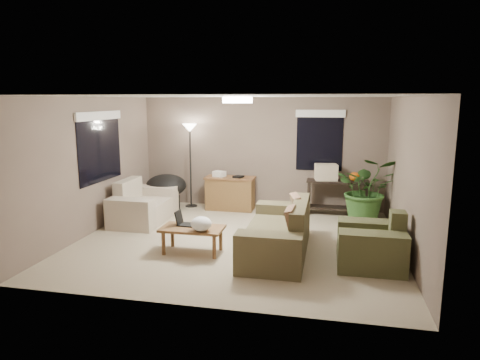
% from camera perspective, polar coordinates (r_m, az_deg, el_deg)
% --- Properties ---
extents(room_shell, '(5.50, 5.50, 5.50)m').
position_cam_1_polar(room_shell, '(7.31, -0.33, 1.26)').
color(room_shell, tan).
rests_on(room_shell, ground).
extents(main_sofa, '(0.95, 2.20, 0.85)m').
position_cam_1_polar(main_sofa, '(6.98, 5.28, -7.33)').
color(main_sofa, brown).
rests_on(main_sofa, ground).
extents(throw_pillows, '(0.34, 1.38, 0.47)m').
position_cam_1_polar(throw_pillows, '(6.85, 7.45, -4.61)').
color(throw_pillows, '#8C7251').
rests_on(throw_pillows, main_sofa).
extents(loveseat, '(0.90, 1.60, 0.85)m').
position_cam_1_polar(loveseat, '(8.96, -12.86, -3.48)').
color(loveseat, beige).
rests_on(loveseat, ground).
extents(armchair, '(0.95, 1.00, 0.85)m').
position_cam_1_polar(armchair, '(6.73, 17.14, -8.42)').
color(armchair, '#434529').
rests_on(armchair, ground).
extents(coffee_table, '(1.00, 0.55, 0.42)m').
position_cam_1_polar(coffee_table, '(6.98, -6.38, -6.78)').
color(coffee_table, brown).
rests_on(coffee_table, ground).
extents(laptop, '(0.38, 0.26, 0.24)m').
position_cam_1_polar(laptop, '(7.09, -7.44, -5.51)').
color(laptop, black).
rests_on(laptop, coffee_table).
extents(plastic_bag, '(0.39, 0.37, 0.23)m').
position_cam_1_polar(plastic_bag, '(6.74, -5.19, -5.84)').
color(plastic_bag, white).
rests_on(plastic_bag, coffee_table).
extents(desk, '(1.10, 0.50, 0.75)m').
position_cam_1_polar(desk, '(9.61, -1.32, -1.76)').
color(desk, brown).
rests_on(desk, ground).
extents(desk_papers, '(0.72, 0.32, 0.12)m').
position_cam_1_polar(desk_papers, '(9.56, -2.25, 0.75)').
color(desk_papers, silver).
rests_on(desk_papers, desk).
extents(console_table, '(1.30, 0.40, 0.75)m').
position_cam_1_polar(console_table, '(9.42, 12.81, -1.92)').
color(console_table, black).
rests_on(console_table, ground).
extents(pumpkin, '(0.28, 0.28, 0.19)m').
position_cam_1_polar(pumpkin, '(9.35, 15.06, 0.43)').
color(pumpkin, orange).
rests_on(pumpkin, console_table).
extents(cardboard_box, '(0.51, 0.42, 0.34)m').
position_cam_1_polar(cardboard_box, '(9.33, 11.40, 1.04)').
color(cardboard_box, beige).
rests_on(cardboard_box, console_table).
extents(papasan_chair, '(1.16, 1.16, 0.80)m').
position_cam_1_polar(papasan_chair, '(9.77, -9.80, -1.19)').
color(papasan_chair, black).
rests_on(papasan_chair, ground).
extents(floor_lamp, '(0.32, 0.32, 1.91)m').
position_cam_1_polar(floor_lamp, '(9.79, -6.70, 5.62)').
color(floor_lamp, black).
rests_on(floor_lamp, ground).
extents(ceiling_fixture, '(0.50, 0.50, 0.10)m').
position_cam_1_polar(ceiling_fixture, '(7.21, -0.34, 10.63)').
color(ceiling_fixture, white).
rests_on(ceiling_fixture, room_shell).
extents(houseplant, '(1.19, 1.33, 1.04)m').
position_cam_1_polar(houseplant, '(9.05, 16.52, -2.09)').
color(houseplant, '#2D5923').
rests_on(houseplant, ground).
extents(cat_scratching_post, '(0.32, 0.32, 0.50)m').
position_cam_1_polar(cat_scratching_post, '(7.23, 17.95, -7.83)').
color(cat_scratching_post, tan).
rests_on(cat_scratching_post, ground).
extents(window_left, '(0.05, 1.56, 1.33)m').
position_cam_1_polar(window_left, '(8.52, -18.19, 5.69)').
color(window_left, black).
rests_on(window_left, room_shell).
extents(window_back, '(1.06, 0.05, 1.33)m').
position_cam_1_polar(window_back, '(9.55, 10.60, 6.53)').
color(window_back, black).
rests_on(window_back, room_shell).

